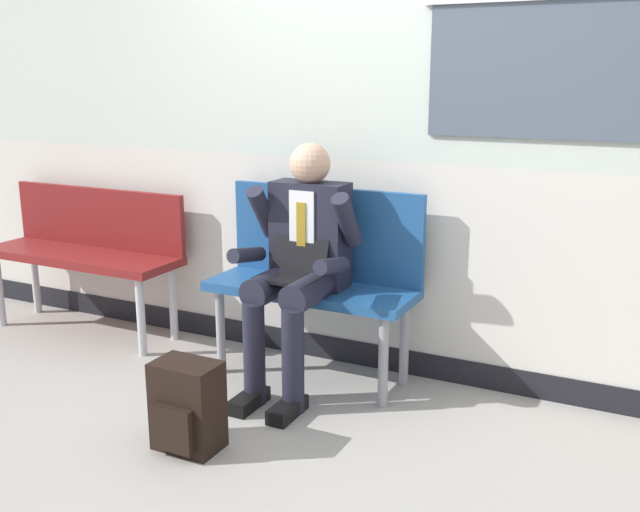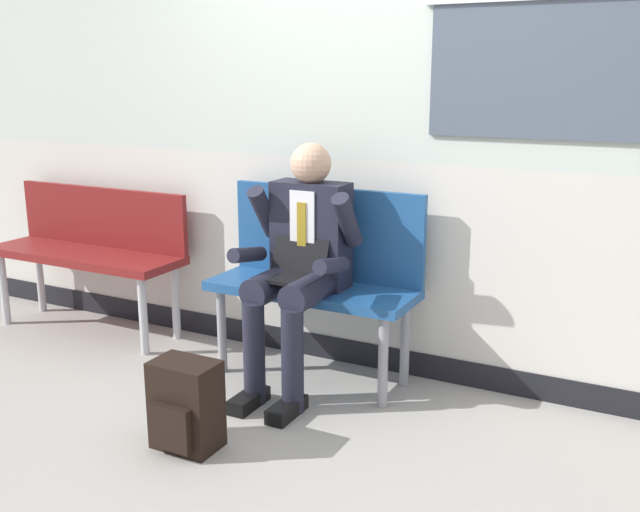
{
  "view_description": "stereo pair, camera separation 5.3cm",
  "coord_description": "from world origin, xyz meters",
  "px_view_note": "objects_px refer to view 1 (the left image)",
  "views": [
    {
      "loc": [
        1.38,
        -3.04,
        1.62
      ],
      "look_at": [
        -0.16,
        0.03,
        0.75
      ],
      "focal_mm": 40.72,
      "sensor_mm": 36.0,
      "label": 1
    },
    {
      "loc": [
        1.43,
        -3.02,
        1.62
      ],
      "look_at": [
        -0.16,
        0.03,
        0.75
      ],
      "focal_mm": 40.72,
      "sensor_mm": 36.0,
      "label": 2
    }
  ],
  "objects_px": {
    "bench_with_person": "(317,269)",
    "person_seated": "(299,261)",
    "bench_empty": "(88,245)",
    "backpack": "(187,407)"
  },
  "relations": [
    {
      "from": "bench_with_person",
      "to": "bench_empty",
      "type": "relative_size",
      "value": 0.84
    },
    {
      "from": "bench_empty",
      "to": "backpack",
      "type": "distance_m",
      "value": 1.83
    },
    {
      "from": "bench_empty",
      "to": "person_seated",
      "type": "xyz_separation_m",
      "value": [
        1.63,
        -0.2,
        0.13
      ]
    },
    {
      "from": "bench_with_person",
      "to": "backpack",
      "type": "distance_m",
      "value": 1.09
    },
    {
      "from": "bench_empty",
      "to": "backpack",
      "type": "height_order",
      "value": "bench_empty"
    },
    {
      "from": "person_seated",
      "to": "backpack",
      "type": "height_order",
      "value": "person_seated"
    },
    {
      "from": "bench_with_person",
      "to": "person_seated",
      "type": "xyz_separation_m",
      "value": [
        0.0,
        -0.21,
        0.09
      ]
    },
    {
      "from": "bench_with_person",
      "to": "person_seated",
      "type": "distance_m",
      "value": 0.23
    },
    {
      "from": "bench_with_person",
      "to": "backpack",
      "type": "height_order",
      "value": "bench_with_person"
    },
    {
      "from": "bench_with_person",
      "to": "bench_empty",
      "type": "bearing_deg",
      "value": -179.63
    }
  ]
}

